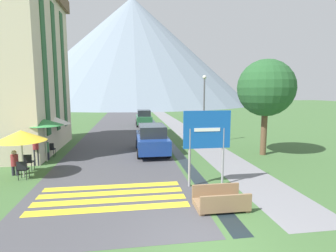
# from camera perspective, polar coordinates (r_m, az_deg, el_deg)

# --- Properties ---
(ground_plane) EXTENTS (160.00, 160.00, 0.00)m
(ground_plane) POSITION_cam_1_polar(r_m,az_deg,el_deg) (26.52, -4.50, -0.90)
(ground_plane) COLOR #3D6033
(road) EXTENTS (6.40, 60.00, 0.01)m
(road) POSITION_cam_1_polar(r_m,az_deg,el_deg) (36.39, -9.52, 1.33)
(road) COLOR #424247
(road) RESTS_ON ground_plane
(footpath) EXTENTS (2.20, 60.00, 0.01)m
(footpath) POSITION_cam_1_polar(r_m,az_deg,el_deg) (36.78, 0.03, 1.50)
(footpath) COLOR slate
(footpath) RESTS_ON ground_plane
(drainage_channel) EXTENTS (0.60, 60.00, 0.00)m
(drainage_channel) POSITION_cam_1_polar(r_m,az_deg,el_deg) (36.50, -3.70, 1.43)
(drainage_channel) COLOR black
(drainage_channel) RESTS_ON ground_plane
(crosswalk_marking) EXTENTS (5.44, 2.54, 0.01)m
(crosswalk_marking) POSITION_cam_1_polar(r_m,az_deg,el_deg) (10.31, -12.24, -14.78)
(crosswalk_marking) COLOR yellow
(crosswalk_marking) RESTS_ON ground_plane
(mountain_distant) EXTENTS (71.42, 71.42, 32.29)m
(mountain_distant) POSITION_cam_1_polar(r_m,az_deg,el_deg) (85.41, -7.63, 15.75)
(mountain_distant) COLOR slate
(mountain_distant) RESTS_ON ground_plane
(hotel_building) EXTENTS (6.33, 8.33, 10.78)m
(hotel_building) POSITION_cam_1_polar(r_m,az_deg,el_deg) (19.80, -31.79, 12.04)
(hotel_building) COLOR beige
(hotel_building) RESTS_ON ground_plane
(road_sign) EXTENTS (1.96, 0.11, 3.13)m
(road_sign) POSITION_cam_1_polar(r_m,az_deg,el_deg) (10.75, 8.46, -2.22)
(road_sign) COLOR gray
(road_sign) RESTS_ON ground_plane
(footbridge) EXTENTS (1.70, 1.10, 0.65)m
(footbridge) POSITION_cam_1_polar(r_m,az_deg,el_deg) (9.32, 11.33, -15.77)
(footbridge) COLOR #846647
(footbridge) RESTS_ON ground_plane
(parked_car_near) EXTENTS (1.95, 4.52, 1.82)m
(parked_car_near) POSITION_cam_1_polar(r_m,az_deg,el_deg) (16.59, -3.54, -2.81)
(parked_car_near) COLOR navy
(parked_car_near) RESTS_ON ground_plane
(parked_car_far) EXTENTS (1.75, 3.92, 1.82)m
(parked_car_far) POSITION_cam_1_polar(r_m,az_deg,el_deg) (29.87, -5.29, 1.79)
(parked_car_far) COLOR #28663D
(parked_car_far) RESTS_ON ground_plane
(cafe_chair_middle) EXTENTS (0.40, 0.40, 0.85)m
(cafe_chair_middle) POSITION_cam_1_polar(r_m,az_deg,el_deg) (15.84, -26.66, -5.58)
(cafe_chair_middle) COLOR black
(cafe_chair_middle) RESTS_ON ground_plane
(cafe_chair_far_right) EXTENTS (0.40, 0.40, 0.85)m
(cafe_chair_far_right) POSITION_cam_1_polar(r_m,az_deg,el_deg) (17.22, -25.05, -4.48)
(cafe_chair_far_right) COLOR black
(cafe_chair_far_right) RESTS_ON ground_plane
(cafe_chair_far_left) EXTENTS (0.40, 0.40, 0.85)m
(cafe_chair_far_left) POSITION_cam_1_polar(r_m,az_deg,el_deg) (17.15, -24.14, -4.48)
(cafe_chair_far_left) COLOR black
(cafe_chair_far_left) RESTS_ON ground_plane
(cafe_chair_near_right) EXTENTS (0.40, 0.40, 0.85)m
(cafe_chair_near_right) POSITION_cam_1_polar(r_m,az_deg,el_deg) (14.63, -28.13, -6.72)
(cafe_chair_near_right) COLOR black
(cafe_chair_near_right) RESTS_ON ground_plane
(cafe_chair_nearest) EXTENTS (0.40, 0.40, 0.85)m
(cafe_chair_nearest) POSITION_cam_1_polar(r_m,az_deg,el_deg) (13.36, -29.09, -8.07)
(cafe_chair_nearest) COLOR black
(cafe_chair_nearest) RESTS_ON ground_plane
(cafe_umbrella_front_yellow) EXTENTS (2.17, 2.17, 2.16)m
(cafe_umbrella_front_yellow) POSITION_cam_1_polar(r_m,az_deg,el_deg) (13.49, -29.36, -1.86)
(cafe_umbrella_front_yellow) COLOR #B7B2A8
(cafe_umbrella_front_yellow) RESTS_ON ground_plane
(cafe_umbrella_middle_green) EXTENTS (1.97, 1.97, 2.39)m
(cafe_umbrella_middle_green) POSITION_cam_1_polar(r_m,az_deg,el_deg) (15.85, -25.27, 0.71)
(cafe_umbrella_middle_green) COLOR #B7B2A8
(cafe_umbrella_middle_green) RESTS_ON ground_plane
(cafe_umbrella_rear_white) EXTENTS (2.13, 2.13, 2.32)m
(cafe_umbrella_rear_white) POSITION_cam_1_polar(r_m,az_deg,el_deg) (18.31, -23.67, 1.18)
(cafe_umbrella_rear_white) COLOR #B7B2A8
(cafe_umbrella_rear_white) RESTS_ON ground_plane
(person_seated_near) EXTENTS (0.32, 0.32, 1.20)m
(person_seated_near) POSITION_cam_1_polar(r_m,az_deg,el_deg) (14.18, -30.40, -6.67)
(person_seated_near) COLOR #282833
(person_seated_near) RESTS_ON ground_plane
(person_standing_terrace) EXTENTS (0.32, 0.32, 1.71)m
(person_standing_terrace) POSITION_cam_1_polar(r_m,az_deg,el_deg) (15.40, -26.79, -4.12)
(person_standing_terrace) COLOR #282833
(person_standing_terrace) RESTS_ON ground_plane
(person_seated_far) EXTENTS (0.32, 0.32, 1.23)m
(person_seated_far) POSITION_cam_1_polar(r_m,az_deg,el_deg) (16.44, -25.01, -4.43)
(person_seated_far) COLOR #282833
(person_seated_far) RESTS_ON ground_plane
(streetlamp) EXTENTS (0.28, 0.28, 5.06)m
(streetlamp) POSITION_cam_1_polar(r_m,az_deg,el_deg) (19.62, 7.85, 4.90)
(streetlamp) COLOR #515156
(streetlamp) RESTS_ON ground_plane
(tree_by_path) EXTENTS (3.42, 3.42, 5.81)m
(tree_by_path) POSITION_cam_1_polar(r_m,az_deg,el_deg) (16.93, 20.55, 7.71)
(tree_by_path) COLOR brown
(tree_by_path) RESTS_ON ground_plane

